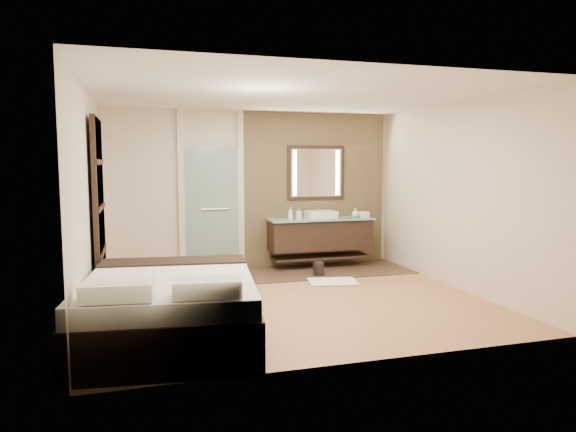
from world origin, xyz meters
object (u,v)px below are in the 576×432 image
object	(u,v)px
vanity	(320,234)
waste_bin	(319,269)
mirror_unit	(316,173)
bed	(170,308)

from	to	relation	value
vanity	waste_bin	size ratio (longest dim) A/B	8.33
mirror_unit	waste_bin	distance (m)	1.79
bed	waste_bin	distance (m)	3.50
vanity	bed	bearing A→B (deg)	-131.80
vanity	mirror_unit	distance (m)	1.10
bed	waste_bin	size ratio (longest dim) A/B	10.51
bed	waste_bin	bearing A→B (deg)	51.13
mirror_unit	waste_bin	world-z (taller)	mirror_unit
vanity	waste_bin	bearing A→B (deg)	-111.85
vanity	mirror_unit	size ratio (longest dim) A/B	1.75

